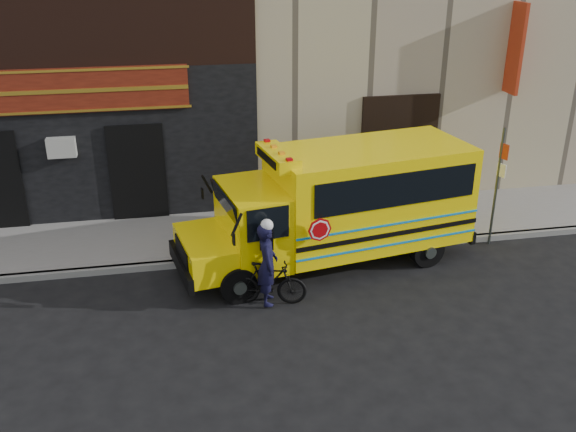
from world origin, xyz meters
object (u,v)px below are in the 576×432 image
Objects in this scene: school_bus at (343,202)px; bicycle at (268,283)px; sign_pole at (498,182)px; cyclist at (267,266)px.

school_bus reaches higher than bicycle.
bicycle is (-5.93, -1.79, -1.19)m from sign_pole.
school_bus is 2.37× the size of sign_pole.
cyclist reaches higher than bicycle.
school_bus is at bearing -37.92° from bicycle.
bicycle is at bearing -163.22° from sign_pole.
school_bus is at bearing -45.34° from cyclist.
cyclist is at bearing 143.97° from bicycle.
cyclist is at bearing -140.93° from school_bus.
cyclist is at bearing -163.13° from sign_pole.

